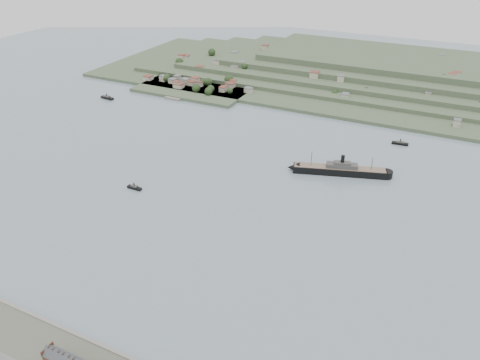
% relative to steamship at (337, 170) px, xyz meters
% --- Properties ---
extents(ground, '(1400.00, 1400.00, 0.00)m').
position_rel_steamship_xyz_m(ground, '(-39.92, -101.20, -4.19)').
color(ground, slate).
rests_on(ground, ground).
extents(far_peninsula, '(760.00, 309.00, 30.00)m').
position_rel_steamship_xyz_m(far_peninsula, '(-12.02, 291.90, 7.69)').
color(far_peninsula, '#374931').
rests_on(far_peninsula, ground).
extents(steamship, '(92.13, 37.41, 22.70)m').
position_rel_steamship_xyz_m(steamship, '(0.00, 0.00, 0.00)').
color(steamship, black).
rests_on(steamship, ground).
extents(tugboat, '(13.59, 3.81, 6.09)m').
position_rel_steamship_xyz_m(tugboat, '(-149.03, -103.53, -2.71)').
color(tugboat, black).
rests_on(tugboat, ground).
extents(ferry_west, '(19.48, 7.43, 7.13)m').
position_rel_steamship_xyz_m(ferry_west, '(-322.49, 67.43, -2.48)').
color(ferry_west, black).
rests_on(ferry_west, ground).
extents(ferry_east, '(16.94, 6.23, 6.21)m').
position_rel_steamship_xyz_m(ferry_east, '(41.22, 90.64, -2.70)').
color(ferry_east, black).
rests_on(ferry_east, ground).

